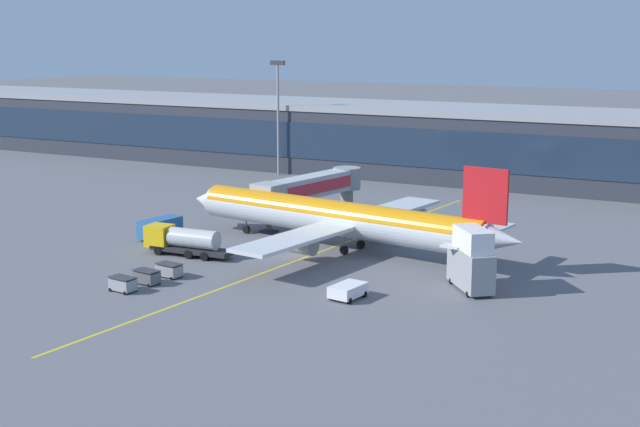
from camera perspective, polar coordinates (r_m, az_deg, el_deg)
ground_plane at (r=100.10m, az=-1.47°, el=-2.80°), size 700.00×700.00×0.00m
apron_lead_in_line at (r=101.23m, az=-0.33°, el=-2.63°), size 7.38×79.71×0.01m
terminal_building at (r=161.13m, az=4.89°, el=4.87°), size 223.38×21.92×12.50m
main_airliner at (r=102.68m, az=1.20°, el=-0.30°), size 46.06×36.82×11.33m
jet_bridge at (r=118.19m, az=-0.48°, el=1.76°), size 6.78×20.54×6.42m
fuel_tanker at (r=101.43m, az=-8.89°, el=-1.74°), size 10.93×3.16×3.25m
catering_lift at (r=87.51m, az=9.83°, el=-3.00°), size 6.28×6.82×6.30m
pushback_tug at (r=84.12m, az=1.86°, el=-4.99°), size 2.77×4.06×1.40m
lavatory_truck at (r=110.25m, az=-10.41°, el=-0.90°), size 2.94×6.02×2.50m
baggage_cart_0 at (r=88.47m, az=-12.71°, el=-4.49°), size 2.82×1.90×1.48m
baggage_cart_1 at (r=90.55m, az=-11.21°, el=-4.05°), size 2.82×1.90×1.48m
baggage_cart_2 at (r=92.70m, az=-9.79°, el=-3.64°), size 2.82×1.90×1.48m
apron_light_mast_0 at (r=157.96m, az=-2.75°, el=6.91°), size 2.80×0.50×20.45m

